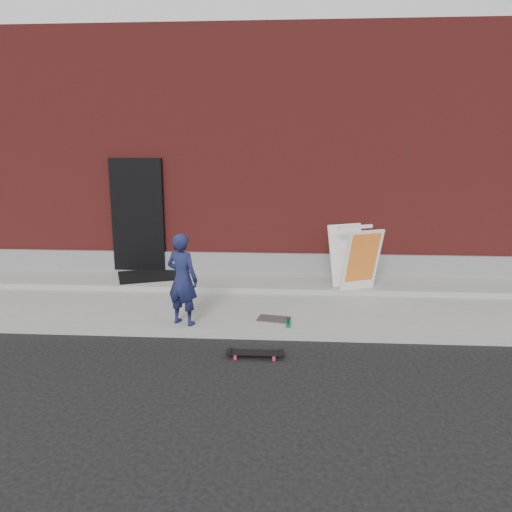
# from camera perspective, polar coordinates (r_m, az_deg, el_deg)

# --- Properties ---
(ground) EXTENTS (80.00, 80.00, 0.00)m
(ground) POSITION_cam_1_polar(r_m,az_deg,el_deg) (7.34, 0.17, -9.57)
(ground) COLOR black
(ground) RESTS_ON ground
(sidewalk) EXTENTS (20.00, 3.00, 0.15)m
(sidewalk) POSITION_cam_1_polar(r_m,az_deg,el_deg) (8.73, 0.82, -5.41)
(sidewalk) COLOR gray
(sidewalk) RESTS_ON ground
(apron) EXTENTS (20.00, 1.20, 0.10)m
(apron) POSITION_cam_1_polar(r_m,az_deg,el_deg) (9.55, 1.11, -3.04)
(apron) COLOR gray
(apron) RESTS_ON sidewalk
(building) EXTENTS (20.00, 8.10, 5.00)m
(building) POSITION_cam_1_polar(r_m,az_deg,el_deg) (13.79, 2.11, 11.42)
(building) COLOR maroon
(building) RESTS_ON ground
(child) EXTENTS (0.59, 0.49, 1.38)m
(child) POSITION_cam_1_polar(r_m,az_deg,el_deg) (7.42, -8.42, -2.64)
(child) COLOR #191D46
(child) RESTS_ON sidewalk
(skateboard) EXTENTS (0.74, 0.19, 0.08)m
(skateboard) POSITION_cam_1_polar(r_m,az_deg,el_deg) (6.74, -0.12, -11.03)
(skateboard) COLOR red
(skateboard) RESTS_ON ground
(pizza_sign) EXTENTS (0.95, 1.01, 1.13)m
(pizza_sign) POSITION_cam_1_polar(r_m,az_deg,el_deg) (9.06, 11.24, -0.12)
(pizza_sign) COLOR white
(pizza_sign) RESTS_ON apron
(soda_can) EXTENTS (0.09, 0.09, 0.14)m
(soda_can) POSITION_cam_1_polar(r_m,az_deg,el_deg) (7.39, 3.71, -7.63)
(soda_can) COLOR #1B8B42
(soda_can) RESTS_ON sidewalk
(doormat) EXTENTS (1.40, 1.28, 0.03)m
(doormat) POSITION_cam_1_polar(r_m,az_deg,el_deg) (10.01, -12.14, -2.20)
(doormat) COLOR black
(doormat) RESTS_ON apron
(utility_plate) EXTENTS (0.54, 0.40, 0.01)m
(utility_plate) POSITION_cam_1_polar(r_m,az_deg,el_deg) (7.72, 2.05, -7.20)
(utility_plate) COLOR #59595E
(utility_plate) RESTS_ON sidewalk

